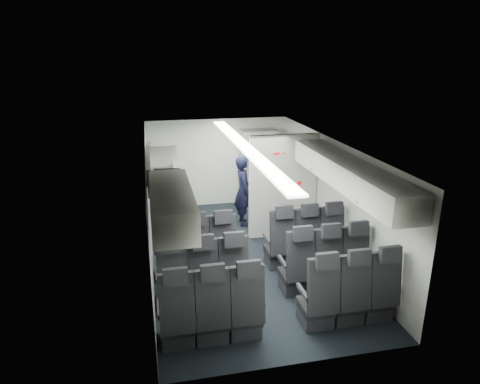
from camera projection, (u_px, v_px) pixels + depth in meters
name	position (u px, v px, depth m)	size (l,w,h in m)	color
cabin_shell	(245.00, 200.00, 7.74)	(3.41, 6.01, 2.16)	black
seat_row_front	(251.00, 249.00, 7.47)	(3.33, 0.56, 1.24)	black
seat_row_mid	(265.00, 274.00, 6.63)	(3.33, 0.56, 1.24)	black
seat_row_rear	(282.00, 306.00, 5.80)	(3.33, 0.56, 1.24)	black
overhead_bin_left_rear	(171.00, 204.00, 5.37)	(0.53, 1.80, 0.40)	silver
overhead_bin_left_front_open	(163.00, 176.00, 7.02)	(0.64, 1.70, 0.72)	#9E9E93
overhead_bin_right_rear	(375.00, 190.00, 5.93)	(0.53, 1.80, 0.40)	silver
overhead_bin_right_front	(325.00, 160.00, 7.55)	(0.53, 1.70, 0.40)	silver
bulkhead_partition	(283.00, 186.00, 8.69)	(1.40, 0.15, 2.13)	silver
galley_unit	(258.00, 168.00, 10.50)	(0.85, 0.52, 1.90)	#939399
boarding_door	(152.00, 189.00, 8.90)	(0.12, 1.27, 1.86)	silver
flight_attendant	(243.00, 191.00, 9.37)	(0.57, 0.37, 1.55)	black
carry_on_bag	(167.00, 178.00, 6.72)	(0.42, 0.29, 0.25)	black
papers	(252.00, 180.00, 9.29)	(0.19, 0.02, 0.13)	white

